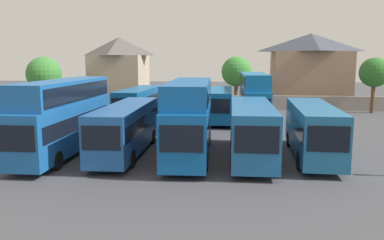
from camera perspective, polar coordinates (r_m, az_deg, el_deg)
ground at (r=43.99m, az=1.67°, el=0.46°), size 140.00×140.00×0.00m
depot_boundary_wall at (r=50.78m, az=2.12°, el=2.61°), size 56.00×0.50×1.80m
bus_1 at (r=27.71m, az=-18.07°, el=0.99°), size 2.70×11.98×5.00m
bus_2 at (r=26.85m, az=-9.46°, el=-0.89°), size 2.53×11.09×3.34m
bus_3 at (r=25.78m, az=-0.38°, el=0.82°), size 2.84×11.29×4.96m
bus_4 at (r=25.65m, az=8.60°, el=-1.10°), size 2.77×10.85×3.52m
bus_5 at (r=26.73m, az=17.07°, el=-1.11°), size 3.03×10.46×3.43m
bus_6 at (r=41.61m, az=-7.60°, el=2.58°), size 3.09×11.24×3.36m
bus_7 at (r=41.24m, az=-1.39°, el=2.72°), size 2.68×10.44×3.53m
bus_8 at (r=40.75m, az=4.00°, el=2.46°), size 2.67×10.15×3.30m
bus_9 at (r=40.94m, az=8.93°, el=3.66°), size 2.60×10.95×4.94m
house_terrace_left at (r=58.94m, az=-10.46°, el=7.18°), size 7.67×8.40×9.52m
house_terrace_centre at (r=58.48m, az=16.72°, el=7.15°), size 10.77×7.98×9.94m
tree_left_of_lot at (r=52.97m, az=6.45°, el=6.95°), size 3.96×3.96×6.73m
tree_behind_wall at (r=51.51m, az=24.92°, el=6.22°), size 3.49×3.49×6.59m
tree_right_of_lot at (r=52.55m, az=-20.66°, el=6.18°), size 4.29×4.29×6.67m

